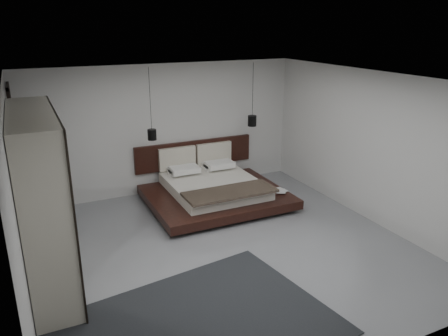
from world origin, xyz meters
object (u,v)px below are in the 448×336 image
pendant_right (252,121)px  pendant_left (152,134)px  bed (213,189)px  rug (196,328)px  lattice_screen (18,157)px  wardrobe (42,201)px

pendant_right → pendant_left: bearing=180.0°
bed → pendant_left: size_ratio=1.94×
rug → pendant_right: bearing=53.6°
bed → lattice_screen: bearing=171.4°
lattice_screen → pendant_right: size_ratio=1.90×
pendant_right → wardrobe: (-4.48, -2.11, -0.30)m
lattice_screen → wardrobe: (0.25, -2.22, -0.05)m
wardrobe → rug: 2.74m
pendant_right → rug: 5.25m
bed → rug: 4.06m
pendant_right → wardrobe: 4.96m
pendant_right → rug: pendant_right is taller
lattice_screen → wardrobe: bearing=-83.5°
lattice_screen → pendant_left: (2.46, -0.11, 0.19)m
bed → rug: bed is taller
lattice_screen → wardrobe: size_ratio=1.02×
pendant_left → wardrobe: bearing=-136.2°
rug → pendant_left: bearing=80.1°
lattice_screen → pendant_left: pendant_left is taller
wardrobe → lattice_screen: bearing=96.5°
bed → wardrobe: size_ratio=1.08×
pendant_right → rug: size_ratio=0.41×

